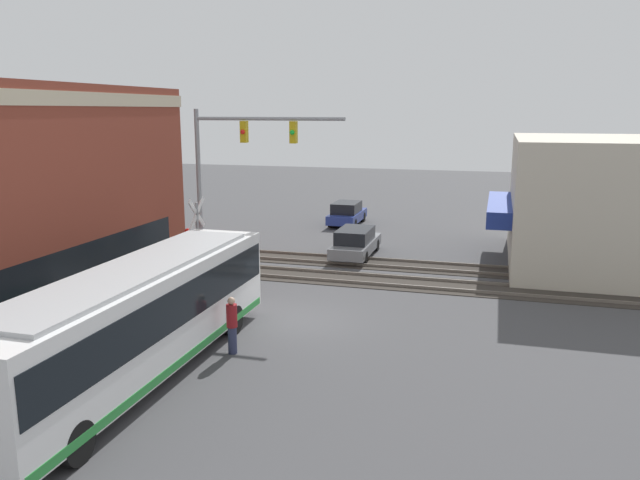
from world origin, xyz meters
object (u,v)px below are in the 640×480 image
parked_car_grey (356,243)px  pedestrian_at_crossing (235,262)px  crossing_signal (197,232)px  pedestrian_near_bus (232,325)px  city_bus (138,317)px  parked_car_blue (347,214)px

parked_car_grey → pedestrian_at_crossing: bearing=145.8°
crossing_signal → pedestrian_near_bus: 8.70m
crossing_signal → pedestrian_at_crossing: crossing_signal is taller
city_bus → pedestrian_at_crossing: (10.30, 1.55, -0.96)m
city_bus → parked_car_grey: city_bus is taller
pedestrian_near_bus → pedestrian_at_crossing: bearing=22.9°
crossing_signal → pedestrian_at_crossing: (0.78, -1.40, -1.45)m
city_bus → pedestrian_near_bus: size_ratio=6.72×
crossing_signal → parked_car_grey: crossing_signal is taller
crossing_signal → parked_car_blue: 16.14m
pedestrian_near_bus → pedestrian_at_crossing: pedestrian_near_bus is taller
city_bus → pedestrian_near_bus: city_bus is taller
pedestrian_near_bus → parked_car_blue: bearing=4.5°
parked_car_grey → parked_car_blue: bearing=16.3°
city_bus → pedestrian_near_bus: bearing=-37.4°
city_bus → pedestrian_at_crossing: bearing=8.5°
pedestrian_near_bus → city_bus: bearing=142.6°
crossing_signal → parked_car_blue: crossing_signal is taller
parked_car_grey → parked_car_blue: size_ratio=1.11×
crossing_signal → parked_car_blue: bearing=-10.6°
parked_car_blue → parked_car_grey: bearing=-163.7°
parked_car_grey → parked_car_blue: 9.29m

